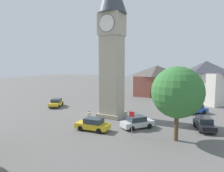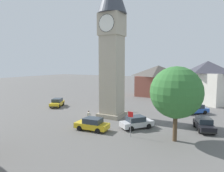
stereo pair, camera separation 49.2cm
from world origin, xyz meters
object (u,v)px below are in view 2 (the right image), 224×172
(clock_tower, at_px, (112,31))
(building_shop_left, at_px, (207,82))
(car_silver_kerb, at_px, (57,103))
(car_black_far, at_px, (92,124))
(car_red_corner, at_px, (136,122))
(car_white_side, at_px, (204,124))
(pedestrian, at_px, (89,116))
(tree, at_px, (176,92))
(lamp_post, at_px, (102,88))
(building_corner_back, at_px, (158,81))
(car_blue_kerb, at_px, (195,109))
(road_sign, at_px, (130,120))

(clock_tower, xyz_separation_m, building_shop_left, (11.83, 18.71, -8.35))
(car_silver_kerb, bearing_deg, building_shop_left, 35.19)
(car_black_far, bearing_deg, car_red_corner, 37.37)
(car_white_side, bearing_deg, clock_tower, 178.27)
(pedestrian, xyz_separation_m, tree, (11.66, -1.07, 4.09))
(building_shop_left, bearing_deg, tree, -93.08)
(tree, distance_m, lamp_post, 17.56)
(building_corner_back, bearing_deg, building_shop_left, -18.57)
(car_blue_kerb, bearing_deg, building_corner_back, 125.61)
(car_black_far, relative_size, building_shop_left, 0.42)
(tree, xyz_separation_m, building_shop_left, (1.31, 24.30, -0.69))
(lamp_post, bearing_deg, car_blue_kerb, 15.52)
(car_silver_kerb, distance_m, car_black_far, 16.01)
(building_corner_back, relative_size, road_sign, 3.82)
(car_silver_kerb, relative_size, building_corner_back, 0.42)
(car_white_side, relative_size, tree, 0.57)
(pedestrian, distance_m, road_sign, 7.46)
(car_red_corner, height_order, car_white_side, same)
(clock_tower, distance_m, pedestrian, 12.64)
(clock_tower, xyz_separation_m, building_corner_back, (0.64, 22.46, -8.83))
(building_shop_left, bearing_deg, car_silver_kerb, -144.81)
(lamp_post, height_order, road_sign, lamp_post)
(car_black_far, relative_size, pedestrian, 2.52)
(car_silver_kerb, bearing_deg, car_white_side, -4.15)
(clock_tower, bearing_deg, tree, -28.00)
(car_silver_kerb, distance_m, lamp_post, 9.24)
(car_silver_kerb, height_order, lamp_post, lamp_post)
(car_red_corner, relative_size, building_corner_back, 0.40)
(building_shop_left, bearing_deg, car_red_corner, -106.04)
(car_red_corner, distance_m, tree, 6.99)
(tree, bearing_deg, car_black_far, -172.12)
(clock_tower, xyz_separation_m, road_sign, (5.95, -6.64, -10.86))
(car_red_corner, xyz_separation_m, building_shop_left, (6.40, 22.25, 3.65))
(car_white_side, bearing_deg, car_silver_kerb, 175.85)
(clock_tower, height_order, tree, clock_tower)
(clock_tower, relative_size, building_corner_back, 2.04)
(car_silver_kerb, relative_size, tree, 0.57)
(car_blue_kerb, xyz_separation_m, car_white_side, (1.94, -8.46, 0.00))
(tree, height_order, building_corner_back, tree)
(building_shop_left, distance_m, lamp_post, 21.88)
(clock_tower, height_order, car_silver_kerb, clock_tower)
(building_shop_left, bearing_deg, pedestrian, -119.18)
(clock_tower, xyz_separation_m, tree, (10.52, -5.59, -7.66))
(car_blue_kerb, bearing_deg, pedestrian, -133.86)
(pedestrian, height_order, road_sign, road_sign)
(car_white_side, distance_m, tree, 7.18)
(car_red_corner, bearing_deg, car_white_side, 22.91)
(car_black_far, bearing_deg, road_sign, 3.05)
(car_black_far, relative_size, building_corner_back, 0.40)
(car_red_corner, relative_size, pedestrian, 2.53)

